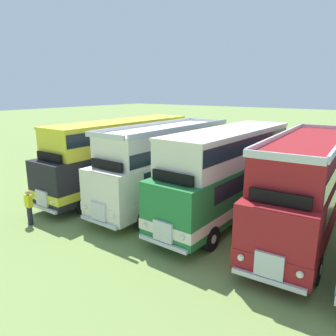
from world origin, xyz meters
name	(u,v)px	position (x,y,z in m)	size (l,w,h in m)	color
bus_first_in_row	(122,153)	(-14.58, 0.44, 2.47)	(2.65, 11.30, 4.49)	black
bus_second_in_row	(167,163)	(-10.93, 0.24, 2.36)	(2.68, 10.06, 4.52)	silver
bus_third_in_row	(228,170)	(-7.29, 0.34, 2.47)	(2.85, 10.24, 4.49)	#237538
bus_fourth_in_row	(306,184)	(-3.65, 0.45, 2.36)	(3.12, 10.57, 4.52)	maroon
marshal_person	(29,207)	(-14.50, -6.05, 0.89)	(0.36, 0.24, 1.73)	#23232D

